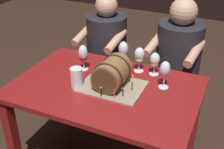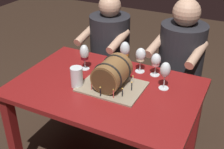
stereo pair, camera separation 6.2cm
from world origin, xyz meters
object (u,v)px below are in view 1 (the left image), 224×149
dining_table (106,101)px  wine_glass_rose (155,60)px  barrel_cake (112,75)px  person_seated_left (107,60)px  wine_glass_amber (123,50)px  wine_glass_red (83,54)px  person_seated_right (176,71)px  beer_pint (77,78)px  wine_glass_empty (165,70)px  wine_glass_white (139,55)px

dining_table → wine_glass_rose: wine_glass_rose is taller
dining_table → barrel_cake: 0.22m
person_seated_left → wine_glass_rose: bearing=-35.8°
wine_glass_amber → wine_glass_red: (-0.25, -0.18, -0.00)m
barrel_cake → wine_glass_rose: barrel_cake is taller
person_seated_left → person_seated_right: bearing=0.0°
wine_glass_amber → beer_pint: size_ratio=1.40×
dining_table → wine_glass_empty: (0.36, 0.15, 0.26)m
person_seated_left → person_seated_right: person_seated_right is taller
beer_pint → wine_glass_empty: bearing=23.6°
dining_table → barrel_cake: (0.05, 0.01, 0.22)m
barrel_cake → wine_glass_amber: (-0.05, 0.33, 0.03)m
barrel_cake → wine_glass_red: bearing=154.1°
dining_table → beer_pint: 0.27m
wine_glass_empty → wine_glass_white: wine_glass_empty is taller
wine_glass_amber → person_seated_left: (-0.32, 0.39, -0.32)m
barrel_cake → wine_glass_amber: 0.33m
wine_glass_red → wine_glass_empty: same height
wine_glass_red → beer_pint: wine_glass_red is taller
barrel_cake → wine_glass_rose: bearing=55.1°
wine_glass_red → wine_glass_empty: bearing=-0.2°
wine_glass_amber → barrel_cake: bearing=-80.5°
wine_glass_red → barrel_cake: bearing=-25.9°
wine_glass_amber → beer_pint: bearing=-111.7°
barrel_cake → person_seated_left: person_seated_left is taller
wine_glass_red → wine_glass_white: (0.39, 0.15, 0.00)m
wine_glass_white → person_seated_right: (0.20, 0.42, -0.29)m
dining_table → wine_glass_amber: size_ratio=6.38×
wine_glass_red → person_seated_left: size_ratio=0.17×
person_seated_right → barrel_cake: bearing=-111.8°
beer_pint → person_seated_left: (-0.16, 0.80, -0.26)m
wine_glass_amber → wine_glass_red: 0.30m
dining_table → person_seated_right: (0.33, 0.72, -0.04)m
wine_glass_red → person_seated_right: size_ratio=0.16×
person_seated_right → dining_table: bearing=-114.8°
wine_glass_white → person_seated_left: (-0.47, 0.42, -0.32)m
barrel_cake → wine_glass_empty: barrel_cake is taller
beer_pint → dining_table: bearing=25.9°
barrel_cake → beer_pint: (-0.22, -0.09, -0.03)m
dining_table → barrel_cake: size_ratio=2.99×
wine_glass_rose → beer_pint: wine_glass_rose is taller
wine_glass_empty → wine_glass_white: size_ratio=1.03×
wine_glass_empty → barrel_cake: bearing=-155.6°
barrel_cake → person_seated_left: (-0.38, 0.71, -0.29)m
wine_glass_red → person_seated_right: (0.59, 0.57, -0.29)m
wine_glass_white → wine_glass_empty: bearing=-32.4°
wine_glass_red → dining_table: bearing=-31.0°
barrel_cake → wine_glass_amber: bearing=99.5°
barrel_cake → person_seated_left: 0.86m
wine_glass_amber → wine_glass_empty: bearing=-26.1°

